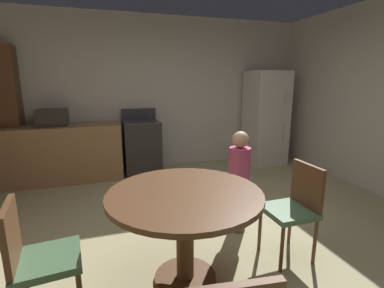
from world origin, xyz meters
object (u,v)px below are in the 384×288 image
at_px(chair_east, 295,205).
at_px(refrigerator, 265,118).
at_px(chair_west, 35,256).
at_px(person_child, 239,179).
at_px(oven_range, 142,147).
at_px(microwave, 52,118).
at_px(dining_table, 185,211).

bearing_deg(chair_east, refrigerator, -117.61).
bearing_deg(refrigerator, chair_west, -139.90).
bearing_deg(person_child, chair_west, -16.11).
distance_m(oven_range, microwave, 1.47).
relative_size(chair_east, person_child, 0.80).
height_order(chair_west, person_child, person_child).
xyz_separation_m(refrigerator, chair_west, (-3.43, -2.89, -0.38)).
height_order(dining_table, chair_west, chair_west).
xyz_separation_m(microwave, chair_west, (0.29, -2.94, -0.53)).
relative_size(oven_range, person_child, 1.01).
height_order(refrigerator, chair_east, refrigerator).
xyz_separation_m(dining_table, chair_west, (-1.02, -0.12, -0.10)).
distance_m(microwave, chair_west, 3.00).
relative_size(microwave, dining_table, 0.37).
relative_size(refrigerator, dining_table, 1.47).
xyz_separation_m(chair_east, person_child, (-0.28, 0.56, 0.08)).
xyz_separation_m(chair_west, chair_east, (2.06, 0.14, 0.00)).
bearing_deg(oven_range, person_child, -72.39).
bearing_deg(refrigerator, oven_range, 178.70).
distance_m(dining_table, person_child, 0.95).
bearing_deg(chair_east, microwave, -51.13).
xyz_separation_m(refrigerator, dining_table, (-2.41, -2.77, -0.28)).
relative_size(chair_west, person_child, 0.80).
height_order(refrigerator, microwave, refrigerator).
distance_m(microwave, person_child, 3.09).
relative_size(refrigerator, chair_east, 2.02).
distance_m(refrigerator, dining_table, 3.68).
height_order(chair_west, chair_east, same).
distance_m(oven_range, dining_table, 2.83).
bearing_deg(dining_table, chair_west, -173.53).
height_order(oven_range, person_child, oven_range).
bearing_deg(person_child, chair_east, 79.23).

